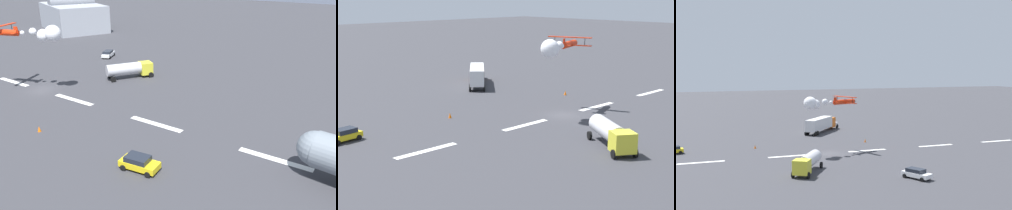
# 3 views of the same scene
# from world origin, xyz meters

# --- Properties ---
(ground_plane) EXTENTS (440.00, 440.00, 0.00)m
(ground_plane) POSITION_xyz_m (0.00, 0.00, 0.00)
(ground_plane) COLOR #38383D
(ground_plane) RESTS_ON ground
(runway_stripe_1) EXTENTS (8.00, 0.90, 0.01)m
(runway_stripe_1) POSITION_xyz_m (-39.41, 0.00, 0.01)
(runway_stripe_1) COLOR white
(runway_stripe_1) RESTS_ON ground
(runway_stripe_2) EXTENTS (8.00, 0.90, 0.01)m
(runway_stripe_2) POSITION_xyz_m (-23.65, 0.00, 0.01)
(runway_stripe_2) COLOR white
(runway_stripe_2) RESTS_ON ground
(runway_stripe_3) EXTENTS (8.00, 0.90, 0.01)m
(runway_stripe_3) POSITION_xyz_m (-7.88, 0.00, 0.01)
(runway_stripe_3) COLOR white
(runway_stripe_3) RESTS_ON ground
(runway_stripe_4) EXTENTS (8.00, 0.90, 0.01)m
(runway_stripe_4) POSITION_xyz_m (7.88, 0.00, 0.01)
(runway_stripe_4) COLOR white
(runway_stripe_4) RESTS_ON ground
(runway_stripe_5) EXTENTS (8.00, 0.90, 0.01)m
(runway_stripe_5) POSITION_xyz_m (23.65, 0.00, 0.01)
(runway_stripe_5) COLOR white
(runway_stripe_5) RESTS_ON ground
(stunt_biplane_red) EXTENTS (12.31, 7.67, 2.48)m
(stunt_biplane_red) POSITION_xyz_m (1.80, -0.30, 9.75)
(stunt_biplane_red) COLOR red
(semi_truck_orange) EXTENTS (12.17, 13.43, 3.70)m
(semi_truck_orange) POSITION_xyz_m (-6.73, -26.68, 2.14)
(semi_truck_orange) COLOR silver
(semi_truck_orange) RESTS_ON ground
(fuel_tanker_truck) EXTENTS (6.75, 8.45, 2.90)m
(fuel_tanker_truck) POSITION_xyz_m (8.17, 13.55, 1.74)
(fuel_tanker_truck) COLOR yellow
(fuel_tanker_truck) RESTS_ON ground
(airport_staff_sedan) EXTENTS (3.52, 4.82, 1.52)m
(airport_staff_sedan) POSITION_xyz_m (-6.05, 22.75, 0.81)
(airport_staff_sedan) COLOR white
(airport_staff_sedan) RESTS_ON ground
(traffic_cone_near) EXTENTS (0.44, 0.44, 0.75)m
(traffic_cone_near) POSITION_xyz_m (-11.25, -8.95, 0.38)
(traffic_cone_near) COLOR orange
(traffic_cone_near) RESTS_ON ground
(traffic_cone_far) EXTENTS (0.44, 0.44, 0.75)m
(traffic_cone_far) POSITION_xyz_m (12.72, -9.91, 0.38)
(traffic_cone_far) COLOR orange
(traffic_cone_far) RESTS_ON ground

